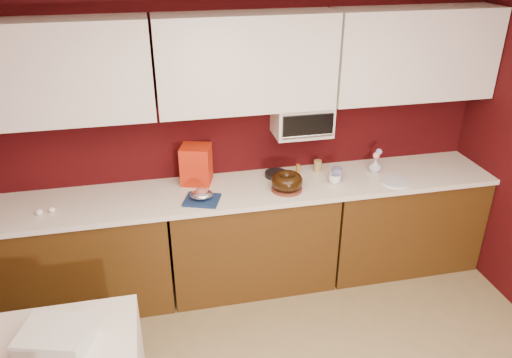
{
  "coord_description": "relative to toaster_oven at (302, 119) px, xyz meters",
  "views": [
    {
      "loc": [
        -0.7,
        -1.48,
        2.7
      ],
      "look_at": [
        0.02,
        1.84,
        1.02
      ],
      "focal_mm": 35.0,
      "sensor_mm": 36.0,
      "label": 1
    }
  ],
  "objects": [
    {
      "name": "ceiling",
      "position": [
        -0.45,
        -2.1,
        1.12
      ],
      "size": [
        4.0,
        4.5,
        0.02
      ],
      "primitive_type": "cube",
      "color": "white",
      "rests_on": "wall_back"
    },
    {
      "name": "wall_back",
      "position": [
        -0.45,
        0.15,
        -0.12
      ],
      "size": [
        4.0,
        0.02,
        2.5
      ],
      "primitive_type": "cube",
      "color": "#370709",
      "rests_on": "floor"
    },
    {
      "name": "base_cabinet_left",
      "position": [
        -1.78,
        -0.17,
        -0.95
      ],
      "size": [
        1.31,
        0.58,
        0.86
      ],
      "primitive_type": "cube",
      "color": "#462B0E",
      "rests_on": "floor"
    },
    {
      "name": "base_cabinet_center",
      "position": [
        -0.45,
        -0.17,
        -0.95
      ],
      "size": [
        1.31,
        0.58,
        0.86
      ],
      "primitive_type": "cube",
      "color": "#462B0E",
      "rests_on": "floor"
    },
    {
      "name": "base_cabinet_right",
      "position": [
        0.88,
        -0.17,
        -0.95
      ],
      "size": [
        1.31,
        0.58,
        0.86
      ],
      "primitive_type": "cube",
      "color": "#462B0E",
      "rests_on": "floor"
    },
    {
      "name": "countertop",
      "position": [
        -0.45,
        -0.17,
        -0.49
      ],
      "size": [
        4.0,
        0.62,
        0.04
      ],
      "primitive_type": "cube",
      "color": "white",
      "rests_on": "base_cabinet_center"
    },
    {
      "name": "upper_cabinet_left",
      "position": [
        -1.78,
        -0.02,
        0.48
      ],
      "size": [
        1.31,
        0.33,
        0.7
      ],
      "primitive_type": "cube",
      "color": "white",
      "rests_on": "wall_back"
    },
    {
      "name": "upper_cabinet_center",
      "position": [
        -0.45,
        -0.02,
        0.48
      ],
      "size": [
        1.31,
        0.33,
        0.7
      ],
      "primitive_type": "cube",
      "color": "white",
      "rests_on": "wall_back"
    },
    {
      "name": "upper_cabinet_right",
      "position": [
        0.88,
        -0.02,
        0.48
      ],
      "size": [
        1.31,
        0.33,
        0.7
      ],
      "primitive_type": "cube",
      "color": "white",
      "rests_on": "wall_back"
    },
    {
      "name": "toaster_oven",
      "position": [
        0.0,
        0.0,
        0.0
      ],
      "size": [
        0.45,
        0.3,
        0.25
      ],
      "primitive_type": "cube",
      "color": "white",
      "rests_on": "upper_cabinet_center"
    },
    {
      "name": "toaster_oven_door",
      "position": [
        0.0,
        -0.16,
        0.0
      ],
      "size": [
        0.4,
        0.02,
        0.18
      ],
      "primitive_type": "cube",
      "color": "black",
      "rests_on": "toaster_oven"
    },
    {
      "name": "toaster_oven_handle",
      "position": [
        0.0,
        -0.18,
        -0.07
      ],
      "size": [
        0.42,
        0.02,
        0.02
      ],
      "primitive_type": "cylinder",
      "rotation": [
        0.0,
        1.57,
        0.0
      ],
      "color": "silver",
      "rests_on": "toaster_oven"
    },
    {
      "name": "cake_base",
      "position": [
        -0.19,
        -0.27,
        -0.46
      ],
      "size": [
        0.27,
        0.27,
        0.02
      ],
      "primitive_type": "cylinder",
      "rotation": [
        0.0,
        0.0,
        0.11
      ],
      "color": "brown",
      "rests_on": "countertop"
    },
    {
      "name": "bundt_cake",
      "position": [
        -0.19,
        -0.27,
        -0.39
      ],
      "size": [
        0.29,
        0.29,
        0.1
      ],
      "primitive_type": "torus",
      "rotation": [
        0.0,
        0.0,
        -0.22
      ],
      "color": "black",
      "rests_on": "cake_base"
    },
    {
      "name": "navy_towel",
      "position": [
        -0.85,
        -0.3,
        -0.47
      ],
      "size": [
        0.31,
        0.29,
        0.02
      ],
      "primitive_type": "cube",
      "rotation": [
        0.0,
        0.0,
        -0.35
      ],
      "color": "navy",
      "rests_on": "countertop"
    },
    {
      "name": "foil_ham_nest",
      "position": [
        -0.85,
        -0.3,
        -0.42
      ],
      "size": [
        0.18,
        0.16,
        0.06
      ],
      "primitive_type": "ellipsoid",
      "rotation": [
        0.0,
        0.0,
        -0.14
      ],
      "color": "white",
      "rests_on": "navy_towel"
    },
    {
      "name": "roasted_ham",
      "position": [
        -0.85,
        -0.3,
        -0.4
      ],
      "size": [
        0.12,
        0.11,
        0.06
      ],
      "primitive_type": "ellipsoid",
      "rotation": [
        0.0,
        0.0,
        0.35
      ],
      "color": "#A5544B",
      "rests_on": "foil_ham_nest"
    },
    {
      "name": "pandoro_box",
      "position": [
        -0.85,
        0.02,
        -0.32
      ],
      "size": [
        0.28,
        0.26,
        0.31
      ],
      "primitive_type": "cube",
      "rotation": [
        0.0,
        0.0,
        -0.29
      ],
      "color": "#AC0B0D",
      "rests_on": "countertop"
    },
    {
      "name": "dark_pan",
      "position": [
        -0.2,
        -0.01,
        -0.46
      ],
      "size": [
        0.21,
        0.21,
        0.03
      ],
      "primitive_type": "cylinder",
      "rotation": [
        0.0,
        0.0,
        0.12
      ],
      "color": "black",
      "rests_on": "countertop"
    },
    {
      "name": "coffee_mug",
      "position": [
        0.22,
        -0.23,
        -0.43
      ],
      "size": [
        0.1,
        0.1,
        0.09
      ],
      "primitive_type": "imported",
      "rotation": [
        0.0,
        0.0,
        0.26
      ],
      "color": "white",
      "rests_on": "countertop"
    },
    {
      "name": "blue_jar",
      "position": [
        0.25,
        -0.18,
        -0.42
      ],
      "size": [
        0.12,
        0.12,
        0.11
      ],
      "primitive_type": "cylinder",
      "rotation": [
        0.0,
        0.0,
        -0.34
      ],
      "color": "navy",
      "rests_on": "countertop"
    },
    {
      "name": "flower_vase",
      "position": [
        0.62,
        -0.1,
        -0.41
      ],
      "size": [
        0.1,
        0.1,
        0.13
      ],
      "primitive_type": "imported",
      "rotation": [
        0.0,
        0.0,
        -0.15
      ],
      "color": "silver",
      "rests_on": "countertop"
    },
    {
      "name": "flower_pink",
      "position": [
        0.62,
        -0.1,
        -0.33
      ],
      "size": [
        0.06,
        0.06,
        0.06
      ],
      "primitive_type": "sphere",
      "color": "pink",
      "rests_on": "flower_vase"
    },
    {
      "name": "flower_blue",
      "position": [
        0.65,
        -0.08,
        -0.3
      ],
      "size": [
        0.05,
        0.05,
        0.05
      ],
      "primitive_type": "sphere",
      "color": "#90ACE7",
      "rests_on": "flower_vase"
    },
    {
      "name": "china_plate",
      "position": [
        0.7,
        -0.33,
        -0.47
      ],
      "size": [
        0.25,
        0.25,
        0.01
      ],
      "primitive_type": "cylinder",
      "rotation": [
        0.0,
        0.0,
        -0.08
      ],
      "color": "white",
      "rests_on": "countertop"
    },
    {
      "name": "amber_bottle",
      "position": [
        -0.02,
        -0.02,
        -0.43
      ],
      "size": [
        0.03,
        0.03,
        0.09
      ],
      "primitive_type": "cylinder",
      "rotation": [
        0.0,
        0.0,
        -0.03
      ],
      "color": "#915D1A",
      "rests_on": "countertop"
    },
    {
      "name": "paper_cup",
      "position": [
        0.16,
        0.01,
        -0.43
      ],
      "size": [
        0.09,
        0.09,
        0.1
      ],
      "primitive_type": "cylinder",
      "rotation": [
        0.0,
        0.0,
        -0.39
      ],
      "color": "olive",
      "rests_on": "countertop"
    },
    {
      "name": "egg_left",
      "position": [
        -2.0,
        -0.26,
        -0.45
      ],
      "size": [
        0.06,
        0.05,
        0.04
      ],
      "primitive_type": "ellipsoid",
      "rotation": [
        0.0,
        0.0,
        -0.13
      ],
      "color": "white",
      "rests_on": "countertop"
    },
    {
      "name": "egg_right",
      "position": [
        -1.92,
        -0.24,
        -0.46
      ],
      "size": [
        0.05,
        0.04,
        0.04
      ],
      "primitive_type": "ellipsoid",
      "rotation": [
        0.0,
        0.0,
        0.07
      ],
      "color": "white",
      "rests_on": "countertop"
    },
    {
      "name": "newspaper_stack",
      "position": [
        -1.76,
        -1.45,
        -0.56
      ],
      "size": [
        0.41,
        0.37,
        0.12
      ],
      "primitive_type": "cube",
      "rotation": [
        0.0,
        0.0,
        -0.29
      ],
      "color": "silver",
      "rests_on": "dining_table"
    }
  ]
}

